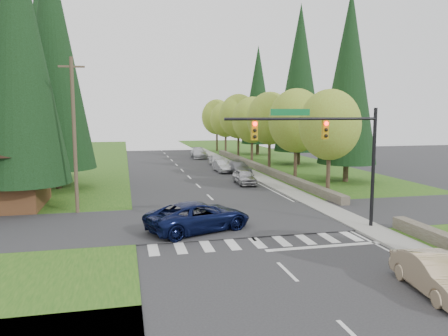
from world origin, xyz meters
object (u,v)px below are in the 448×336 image
object	(u,v)px
parked_car_d	(217,160)
parked_car_e	(199,153)
suv_navy	(199,216)
sedan_champagne	(436,274)
parked_car_a	(244,177)
parked_car_b	(239,167)
parked_car_c	(222,166)

from	to	relation	value
parked_car_d	parked_car_e	xyz separation A→B (m)	(-0.68, 9.30, 0.05)
suv_navy	parked_car_e	world-z (taller)	suv_navy
suv_navy	parked_car_d	distance (m)	30.89
sedan_champagne	parked_car_a	world-z (taller)	sedan_champagne
sedan_champagne	parked_car_b	world-z (taller)	sedan_champagne
parked_car_a	suv_navy	bearing A→B (deg)	-113.53
sedan_champagne	parked_car_b	distance (m)	32.14
parked_car_a	parked_car_b	distance (m)	7.05
sedan_champagne	parked_car_e	size ratio (longest dim) A/B	0.84
parked_car_b	sedan_champagne	bearing A→B (deg)	-94.66
parked_car_b	parked_car_e	distance (m)	17.46
suv_navy	parked_car_d	size ratio (longest dim) A/B	1.49
parked_car_c	suv_navy	bearing A→B (deg)	-107.95
parked_car_a	parked_car_d	xyz separation A→B (m)	(0.57, 15.03, -0.01)
parked_car_a	parked_car_c	distance (m)	8.73
parked_car_a	parked_car_d	size ratio (longest dim) A/B	1.01
suv_navy	parked_car_c	distance (m)	24.63
suv_navy	parked_car_e	bearing A→B (deg)	-30.65
sedan_champagne	parked_car_d	xyz separation A→B (m)	(0.43, 40.23, -0.02)
suv_navy	parked_car_a	xyz separation A→B (m)	(6.81, 14.97, -0.14)
suv_navy	parked_car_d	xyz separation A→B (m)	(7.38, 30.00, -0.15)
parked_car_a	parked_car_d	bearing A→B (deg)	88.74
parked_car_a	parked_car_c	bearing A→B (deg)	91.65
parked_car_a	parked_car_e	bearing A→B (deg)	91.19
sedan_champagne	parked_car_b	bearing A→B (deg)	94.98
sedan_champagne	parked_car_a	distance (m)	25.20
parked_car_e	parked_car_b	bearing A→B (deg)	-83.75
parked_car_b	parked_car_a	bearing A→B (deg)	-103.17
parked_car_a	parked_car_d	world-z (taller)	parked_car_a
sedan_champagne	suv_navy	size ratio (longest dim) A/B	0.71
sedan_champagne	parked_car_c	bearing A→B (deg)	97.46
parked_car_e	parked_car_c	bearing A→B (deg)	-88.35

